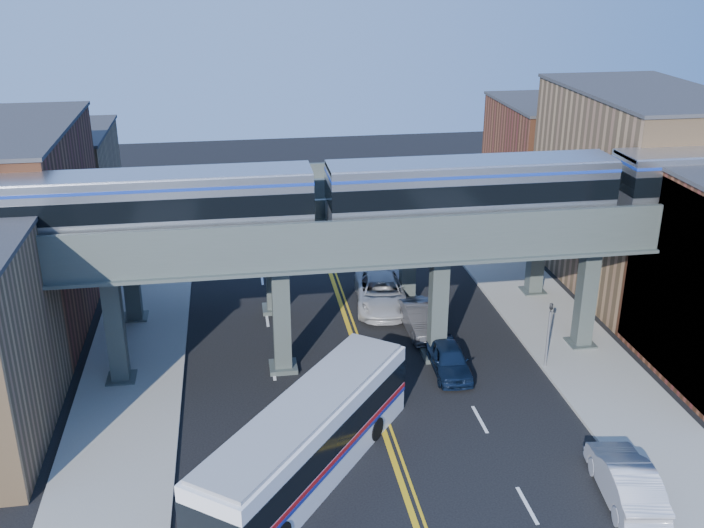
{
  "coord_description": "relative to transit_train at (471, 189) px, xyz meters",
  "views": [
    {
      "loc": [
        -5.96,
        -27.12,
        19.95
      ],
      "look_at": [
        -0.39,
        8.43,
        5.38
      ],
      "focal_mm": 40.0,
      "sensor_mm": 36.0,
      "label": 1
    }
  ],
  "objects": [
    {
      "name": "ground",
      "position": [
        -5.37,
        -8.0,
        -9.11
      ],
      "size": [
        120.0,
        120.0,
        0.0
      ],
      "primitive_type": "plane",
      "color": "black",
      "rests_on": "ground"
    },
    {
      "name": "sidewalk_west",
      "position": [
        -16.87,
        2.0,
        -9.03
      ],
      "size": [
        5.0,
        70.0,
        0.16
      ],
      "primitive_type": "cube",
      "color": "gray",
      "rests_on": "ground"
    },
    {
      "name": "sidewalk_east",
      "position": [
        6.13,
        2.0,
        -9.03
      ],
      "size": [
        5.0,
        70.0,
        0.16
      ],
      "primitive_type": "cube",
      "color": "gray",
      "rests_on": "ground"
    },
    {
      "name": "building_west_b",
      "position": [
        -23.87,
        8.0,
        -3.61
      ],
      "size": [
        8.0,
        14.0,
        11.0
      ],
      "primitive_type": "cube",
      "color": "brown",
      "rests_on": "ground"
    },
    {
      "name": "building_west_c",
      "position": [
        -23.87,
        21.0,
        -5.11
      ],
      "size": [
        8.0,
        10.0,
        8.0
      ],
      "primitive_type": "cube",
      "color": "#95724D",
      "rests_on": "ground"
    },
    {
      "name": "building_east_b",
      "position": [
        13.13,
        8.0,
        -3.11
      ],
      "size": [
        8.0,
        14.0,
        12.0
      ],
      "primitive_type": "cube",
      "color": "#95724D",
      "rests_on": "ground"
    },
    {
      "name": "building_east_c",
      "position": [
        13.13,
        21.0,
        -4.61
      ],
      "size": [
        8.0,
        10.0,
        9.0
      ],
      "primitive_type": "cube",
      "color": "brown",
      "rests_on": "ground"
    },
    {
      "name": "mural_panel",
      "position": [
        9.18,
        -4.0,
        -4.36
      ],
      "size": [
        0.1,
        9.5,
        9.5
      ],
      "primitive_type": "cube",
      "color": "teal",
      "rests_on": "ground"
    },
    {
      "name": "elevated_viaduct_near",
      "position": [
        -5.37,
        0.0,
        -2.64
      ],
      "size": [
        52.0,
        3.6,
        7.4
      ],
      "color": "#3F4946",
      "rests_on": "ground"
    },
    {
      "name": "elevated_viaduct_far",
      "position": [
        -5.37,
        7.0,
        -2.64
      ],
      "size": [
        52.0,
        3.6,
        7.4
      ],
      "color": "#3F4946",
      "rests_on": "ground"
    },
    {
      "name": "transit_train",
      "position": [
        0.0,
        0.0,
        0.0
      ],
      "size": [
        43.36,
        2.71,
        3.16
      ],
      "color": "black",
      "rests_on": "elevated_viaduct_near"
    },
    {
      "name": "stop_sign",
      "position": [
        -5.07,
        -5.0,
        -7.35
      ],
      "size": [
        0.76,
        0.09,
        2.63
      ],
      "color": "slate",
      "rests_on": "ground"
    },
    {
      "name": "traffic_signal",
      "position": [
        3.83,
        -2.0,
        -6.81
      ],
      "size": [
        0.15,
        0.18,
        4.1
      ],
      "color": "slate",
      "rests_on": "ground"
    },
    {
      "name": "transit_bus",
      "position": [
        -9.0,
        -8.81,
        -7.44
      ],
      "size": [
        9.84,
        11.77,
        3.26
      ],
      "rotation": [
        0.0,
        0.0,
        0.92
      ],
      "color": "white",
      "rests_on": "ground"
    },
    {
      "name": "car_lane_a",
      "position": [
        -1.13,
        -1.61,
        -8.37
      ],
      "size": [
        1.91,
        4.42,
        1.48
      ],
      "primitive_type": "imported",
      "rotation": [
        0.0,
        0.0,
        -0.04
      ],
      "color": "black",
      "rests_on": "ground"
    },
    {
      "name": "car_lane_b",
      "position": [
        -1.53,
        3.03,
        -8.33
      ],
      "size": [
        1.85,
        4.81,
        1.56
      ],
      "primitive_type": "imported",
      "rotation": [
        0.0,
        0.0,
        0.04
      ],
      "color": "#343436",
      "rests_on": "ground"
    },
    {
      "name": "car_lane_c",
      "position": [
        -3.03,
        6.64,
        -8.23
      ],
      "size": [
        3.63,
        6.66,
        1.77
      ],
      "primitive_type": "imported",
      "rotation": [
        0.0,
        0.0,
        -0.11
      ],
      "color": "#BABABC",
      "rests_on": "ground"
    },
    {
      "name": "car_lane_d",
      "position": [
        -1.61,
        18.3,
        -8.24
      ],
      "size": [
        2.45,
        6.01,
        1.74
      ],
      "primitive_type": "imported",
      "rotation": [
        0.0,
        0.0,
        0.0
      ],
      "color": "#B3B2B7",
      "rests_on": "ground"
    },
    {
      "name": "car_parked_curb",
      "position": [
        3.0,
        -12.14,
        -8.27
      ],
      "size": [
        2.47,
        5.31,
        1.68
      ],
      "primitive_type": "imported",
      "rotation": [
        0.0,
        0.0,
        3.0
      ],
      "color": "silver",
      "rests_on": "ground"
    }
  ]
}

